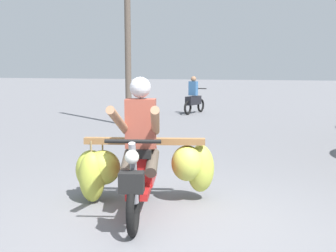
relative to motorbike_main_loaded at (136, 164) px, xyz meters
name	(u,v)px	position (x,y,z in m)	size (l,w,h in m)	color
ground_plane	(177,230)	(0.71, -0.58, -0.52)	(120.00, 120.00, 0.00)	slate
motorbike_main_loaded	(136,164)	(0.00, 0.00, 0.00)	(1.81, 1.78, 1.58)	black
motorbike_distant_ahead_left	(194,99)	(-2.04, 10.37, 0.04)	(0.58, 1.60, 1.40)	black
utility_pole	(127,8)	(-3.02, 6.59, 2.88)	(0.18, 0.18, 6.81)	brown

